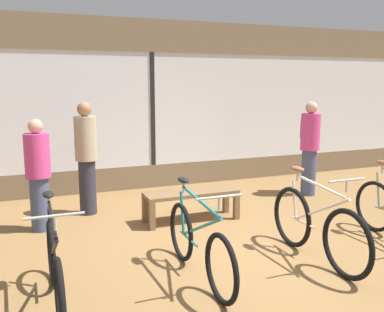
# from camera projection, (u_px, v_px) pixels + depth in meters

# --- Properties ---
(ground_plane) EXTENTS (24.00, 24.00, 0.00)m
(ground_plane) POSITION_uv_depth(u_px,v_px,m) (238.00, 252.00, 5.19)
(ground_plane) COLOR olive
(shop_back_wall) EXTENTS (12.00, 0.08, 3.20)m
(shop_back_wall) POSITION_uv_depth(u_px,v_px,m) (152.00, 104.00, 8.17)
(shop_back_wall) COLOR #7A664C
(shop_back_wall) RESTS_ON ground_plane
(bicycle_far_left) EXTENTS (0.46, 1.67, 1.01)m
(bicycle_far_left) POSITION_uv_depth(u_px,v_px,m) (55.00, 268.00, 3.89)
(bicycle_far_left) COLOR black
(bicycle_far_left) RESTS_ON ground_plane
(bicycle_left) EXTENTS (0.46, 1.74, 1.02)m
(bicycle_left) POSITION_uv_depth(u_px,v_px,m) (198.00, 244.00, 4.45)
(bicycle_left) COLOR black
(bicycle_left) RESTS_ON ground_plane
(bicycle_right) EXTENTS (0.46, 1.74, 1.06)m
(bicycle_right) POSITION_uv_depth(u_px,v_px,m) (316.00, 227.00, 4.90)
(bicycle_right) COLOR black
(bicycle_right) RESTS_ON ground_plane
(display_bench) EXTENTS (1.40, 0.44, 0.45)m
(display_bench) POSITION_uv_depth(u_px,v_px,m) (191.00, 197.00, 6.33)
(display_bench) COLOR brown
(display_bench) RESTS_ON ground_plane
(customer_near_rack) EXTENTS (0.46, 0.56, 1.70)m
(customer_near_rack) POSITION_uv_depth(u_px,v_px,m) (310.00, 145.00, 7.73)
(customer_near_rack) COLOR #424C6B
(customer_near_rack) RESTS_ON ground_plane
(customer_by_window) EXTENTS (0.40, 0.40, 1.75)m
(customer_by_window) POSITION_uv_depth(u_px,v_px,m) (86.00, 156.00, 6.58)
(customer_by_window) COLOR #2D2D38
(customer_by_window) RESTS_ON ground_plane
(customer_mid_floor) EXTENTS (0.36, 0.36, 1.56)m
(customer_mid_floor) POSITION_uv_depth(u_px,v_px,m) (38.00, 173.00, 5.84)
(customer_mid_floor) COLOR #424C6B
(customer_mid_floor) RESTS_ON ground_plane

